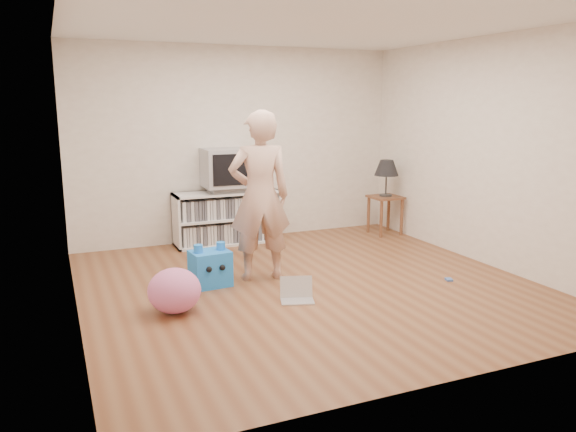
# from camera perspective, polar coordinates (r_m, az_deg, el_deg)

# --- Properties ---
(ground) EXTENTS (4.50, 4.50, 0.00)m
(ground) POSITION_cam_1_polar(r_m,az_deg,el_deg) (5.89, 2.03, -6.98)
(ground) COLOR brown
(ground) RESTS_ON ground
(walls) EXTENTS (4.52, 4.52, 2.60)m
(walls) POSITION_cam_1_polar(r_m,az_deg,el_deg) (5.61, 2.13, 5.70)
(walls) COLOR beige
(walls) RESTS_ON ground
(ceiling) EXTENTS (4.50, 4.50, 0.01)m
(ceiling) POSITION_cam_1_polar(r_m,az_deg,el_deg) (5.63, 2.23, 18.98)
(ceiling) COLOR white
(ceiling) RESTS_ON walls
(media_unit) EXTENTS (1.40, 0.45, 0.70)m
(media_unit) POSITION_cam_1_polar(r_m,az_deg,el_deg) (7.56, -6.25, -0.13)
(media_unit) COLOR white
(media_unit) RESTS_ON ground
(dvd_deck) EXTENTS (0.45, 0.35, 0.07)m
(dvd_deck) POSITION_cam_1_polar(r_m,az_deg,el_deg) (7.47, -6.27, 2.74)
(dvd_deck) COLOR gray
(dvd_deck) RESTS_ON media_unit
(crt_tv) EXTENTS (0.60, 0.53, 0.50)m
(crt_tv) POSITION_cam_1_polar(r_m,az_deg,el_deg) (7.43, -6.32, 4.91)
(crt_tv) COLOR #99999E
(crt_tv) RESTS_ON dvd_deck
(side_table) EXTENTS (0.42, 0.42, 0.55)m
(side_table) POSITION_cam_1_polar(r_m,az_deg,el_deg) (8.13, 9.85, 1.08)
(side_table) COLOR brown
(side_table) RESTS_ON ground
(table_lamp) EXTENTS (0.34, 0.34, 0.52)m
(table_lamp) POSITION_cam_1_polar(r_m,az_deg,el_deg) (8.06, 9.98, 4.75)
(table_lamp) COLOR #333333
(table_lamp) RESTS_ON side_table
(person) EXTENTS (0.71, 0.52, 1.79)m
(person) POSITION_cam_1_polar(r_m,az_deg,el_deg) (5.89, -2.88, 2.00)
(person) COLOR #D4A890
(person) RESTS_ON ground
(laptop) EXTENTS (0.37, 0.33, 0.22)m
(laptop) POSITION_cam_1_polar(r_m,az_deg,el_deg) (5.44, 0.89, -7.92)
(laptop) COLOR silver
(laptop) RESTS_ON ground
(playing_cards) EXTENTS (0.09, 0.11, 0.02)m
(playing_cards) POSITION_cam_1_polar(r_m,az_deg,el_deg) (6.26, 16.02, -6.22)
(playing_cards) COLOR #456BB9
(playing_cards) RESTS_ON ground
(plush_blue) EXTENTS (0.42, 0.37, 0.45)m
(plush_blue) POSITION_cam_1_polar(r_m,az_deg,el_deg) (5.86, -7.90, -5.23)
(plush_blue) COLOR #1B81FF
(plush_blue) RESTS_ON ground
(plush_pink) EXTENTS (0.51, 0.51, 0.41)m
(plush_pink) POSITION_cam_1_polar(r_m,az_deg,el_deg) (5.19, -11.46, -7.44)
(plush_pink) COLOR pink
(plush_pink) RESTS_ON ground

